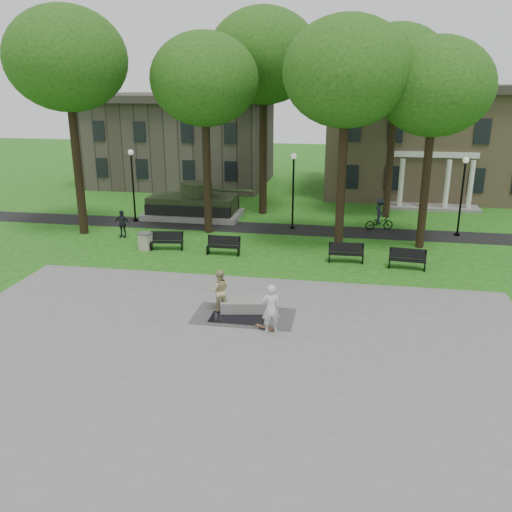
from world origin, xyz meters
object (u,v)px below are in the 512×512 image
Objects in this scene: trash_bin at (146,241)px; skateboarder at (271,309)px; concrete_block at (248,305)px; cyclist at (380,217)px; park_bench_0 at (167,240)px; friend_watching at (219,290)px.

skateboarder is at bearing -47.33° from trash_bin.
cyclist reaches higher than concrete_block.
park_bench_0 is 1.92× the size of trash_bin.
trash_bin is at bearing -176.69° from park_bench_0.
trash_bin reaches higher than concrete_block.
skateboarder reaches higher than trash_bin.
friend_watching reaches higher than concrete_block.
concrete_block is 1.27× the size of friend_watching.
concrete_block is 1.33m from friend_watching.
skateboarder reaches higher than friend_watching.
skateboarder is 11.76m from park_bench_0.
park_bench_0 is at bearing -76.65° from friend_watching.
friend_watching is (-1.13, -0.25, 0.64)m from concrete_block.
friend_watching is at bearing -66.42° from park_bench_0.
concrete_block is at bearing -78.90° from skateboarder.
concrete_block is at bearing -59.83° from park_bench_0.
trash_bin is (-8.35, 9.05, -0.48)m from skateboarder.
park_bench_0 is (-5.97, 7.44, 0.28)m from concrete_block.
park_bench_0 is (-7.18, 9.30, -0.44)m from skateboarder.
cyclist is at bearing 26.71° from trash_bin.
trash_bin is (-6.01, 7.44, -0.40)m from friend_watching.
trash_bin is at bearing 134.80° from concrete_block.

